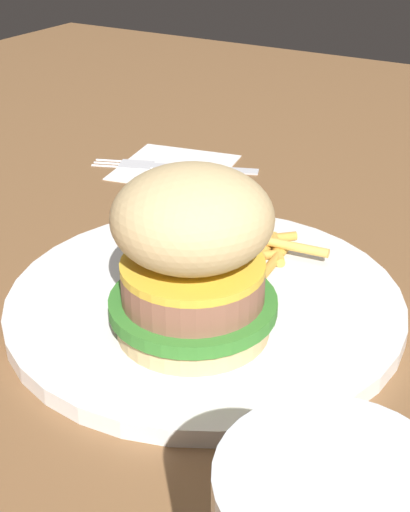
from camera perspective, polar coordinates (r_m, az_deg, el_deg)
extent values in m
plane|color=brown|center=(0.47, 1.17, -6.23)|extent=(1.60, 1.60, 0.00)
cylinder|color=white|center=(0.49, 0.00, -3.68)|extent=(0.27, 0.27, 0.01)
cylinder|color=tan|center=(0.45, -0.96, -5.15)|extent=(0.10, 0.10, 0.02)
cylinder|color=#387F2D|center=(0.44, -0.97, -3.86)|extent=(0.11, 0.11, 0.01)
cylinder|color=#8E5B47|center=(0.44, -0.98, -2.24)|extent=(0.09, 0.09, 0.02)
cylinder|color=yellow|center=(0.43, -1.00, -0.78)|extent=(0.09, 0.09, 0.01)
ellipsoid|color=tan|center=(0.41, -1.04, 3.13)|extent=(0.10, 0.10, 0.06)
cylinder|color=gold|center=(0.53, 5.15, -0.36)|extent=(0.01, 0.05, 0.01)
cylinder|color=gold|center=(0.55, 4.14, 1.31)|extent=(0.05, 0.05, 0.01)
cylinder|color=gold|center=(0.54, 5.82, 0.57)|extent=(0.03, 0.04, 0.01)
cylinder|color=gold|center=(0.53, 2.50, -0.13)|extent=(0.06, 0.05, 0.01)
cylinder|color=gold|center=(0.52, 1.63, -0.63)|extent=(0.05, 0.05, 0.01)
cylinder|color=gold|center=(0.52, 3.90, -0.53)|extent=(0.04, 0.05, 0.01)
cylinder|color=gold|center=(0.52, 2.80, -0.14)|extent=(0.01, 0.06, 0.01)
cylinder|color=#E5B251|center=(0.54, 6.22, 0.96)|extent=(0.07, 0.01, 0.01)
cylinder|color=gold|center=(0.52, 4.21, -0.64)|extent=(0.02, 0.07, 0.01)
cube|color=white|center=(0.74, -2.45, 7.19)|extent=(0.13, 0.13, 0.00)
cube|color=silver|center=(0.73, -0.01, 7.24)|extent=(0.11, 0.05, 0.00)
cube|color=silver|center=(0.74, -5.57, 7.53)|extent=(0.04, 0.04, 0.00)
cylinder|color=silver|center=(0.76, -7.75, 7.85)|extent=(0.03, 0.01, 0.00)
cylinder|color=silver|center=(0.75, -7.92, 7.63)|extent=(0.03, 0.01, 0.00)
cylinder|color=silver|center=(0.75, -8.09, 7.41)|extent=(0.03, 0.01, 0.00)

